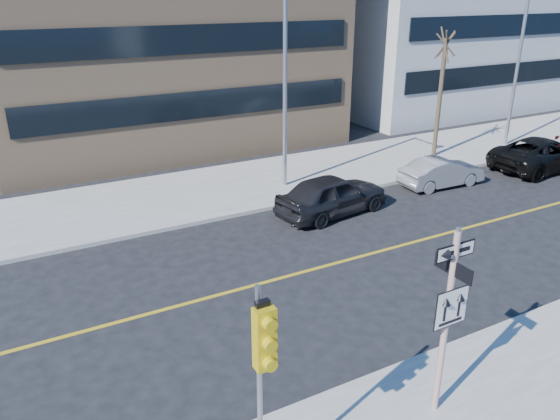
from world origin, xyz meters
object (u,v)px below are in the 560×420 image
street_tree_west (445,47)px  sign_pole (448,313)px  parked_car_b (442,172)px  traffic_signal (264,355)px  streetlight_a (288,79)px  streetlight_b (523,59)px  parked_car_a (332,195)px  parked_car_c (543,154)px

street_tree_west → sign_pole: bearing=-133.3°
street_tree_west → parked_car_b: bearing=-129.3°
sign_pole → traffic_signal: 4.05m
traffic_signal → streetlight_a: streetlight_a is taller
parked_car_b → street_tree_west: size_ratio=0.61×
streetlight_a → streetlight_b: size_ratio=1.00×
parked_car_a → street_tree_west: size_ratio=0.74×
parked_car_b → streetlight_a: streetlight_a is taller
traffic_signal → streetlight_a: (8.00, 13.42, 1.73)m
traffic_signal → parked_car_a: size_ratio=0.86×
sign_pole → streetlight_a: streetlight_a is taller
parked_car_a → streetlight_b: size_ratio=0.58×
parked_car_b → streetlight_b: 9.27m
streetlight_a → street_tree_west: (9.00, 0.54, 0.77)m
parked_car_c → streetlight_a: streetlight_a is taller
traffic_signal → street_tree_west: 22.14m
parked_car_c → street_tree_west: (-3.24, 3.93, 4.75)m
sign_pole → parked_car_a: 10.99m
parked_car_c → streetlight_a: bearing=72.7°
parked_car_c → street_tree_west: street_tree_west is taller
parked_car_a → street_tree_west: bearing=-75.2°
parked_car_b → streetlight_a: 7.98m
parked_car_a → street_tree_west: street_tree_west is taller
parked_car_c → streetlight_b: streetlight_b is taller
parked_car_b → street_tree_west: 6.58m
parked_car_b → parked_car_c: size_ratio=0.70×
parked_car_a → parked_car_c: bearing=-99.0°
traffic_signal → sign_pole: bearing=2.1°
sign_pole → streetlight_a: 14.05m
sign_pole → traffic_signal: sign_pole is taller
traffic_signal → streetlight_b: bearing=31.4°
parked_car_a → parked_car_b: size_ratio=1.20×
parked_car_a → sign_pole: bearing=149.2°
traffic_signal → parked_car_a: (8.16, 10.19, -2.23)m
parked_car_a → traffic_signal: bearing=133.0°
sign_pole → streetlight_a: bearing=73.2°
parked_car_b → parked_car_c: (6.03, -0.51, 0.13)m
parked_car_a → parked_car_c: 12.08m
traffic_signal → parked_car_c: (20.24, 10.04, -2.25)m
parked_car_b → street_tree_west: (2.80, 3.42, 4.88)m
parked_car_b → parked_car_a: bearing=96.2°
sign_pole → streetlight_a: (4.00, 13.27, 2.32)m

